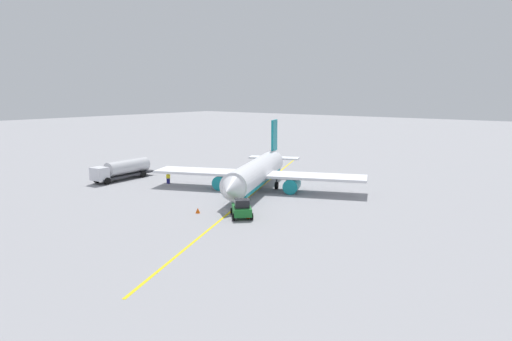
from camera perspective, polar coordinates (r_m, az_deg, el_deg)
name	(u,v)px	position (r m, az deg, el deg)	size (l,w,h in m)	color
ground_plane	(256,191)	(66.38, 0.00, -2.55)	(400.00, 400.00, 0.00)	#939399
airplane	(257,173)	(66.37, 0.11, -0.28)	(27.53, 30.42, 9.53)	white
fuel_tanker	(123,169)	(77.74, -16.19, 0.17)	(11.54, 3.55, 3.15)	#2D2D33
pushback_tug	(242,209)	(52.38, -1.79, -4.77)	(4.03, 4.03, 2.20)	#196B28
refueling_worker	(168,178)	(72.85, -10.82, -0.97)	(0.52, 0.61, 1.71)	navy
safety_cone_nose	(198,210)	(54.82, -7.22, -4.94)	(0.57, 0.57, 0.63)	#F2590F
safety_cone_wingtip	(249,215)	(52.17, -0.91, -5.55)	(0.67, 0.67, 0.74)	#F2590F
taxi_line_marking	(256,191)	(66.38, 0.00, -2.55)	(72.67, 0.30, 0.01)	yellow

